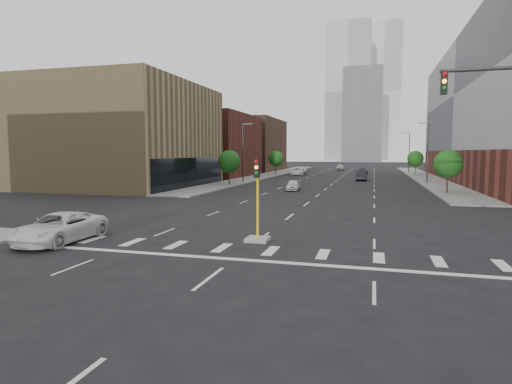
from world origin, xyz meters
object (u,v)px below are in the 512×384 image
at_px(car_mid_right, 361,176).
at_px(car_distant, 340,167).
at_px(car_deep_right, 362,172).
at_px(car_near_left, 293,185).
at_px(median_traffic_signal, 258,223).
at_px(parked_minivan, 60,228).
at_px(car_far_left, 299,171).

height_order(car_mid_right, car_distant, car_mid_right).
relative_size(car_mid_right, car_deep_right, 1.06).
xyz_separation_m(car_near_left, car_mid_right, (7.57, 21.38, 0.14)).
bearing_deg(car_deep_right, median_traffic_signal, -87.27).
height_order(car_deep_right, parked_minivan, parked_minivan).
relative_size(median_traffic_signal, car_mid_right, 0.90).
relative_size(median_traffic_signal, car_near_left, 1.12).
xyz_separation_m(car_near_left, car_far_left, (-5.29, 34.65, 0.12)).
relative_size(median_traffic_signal, parked_minivan, 0.79).
relative_size(car_near_left, car_far_left, 0.69).
bearing_deg(car_deep_right, car_distant, 111.60).
relative_size(median_traffic_signal, car_far_left, 0.78).
height_order(median_traffic_signal, car_near_left, median_traffic_signal).
bearing_deg(car_near_left, car_distant, 83.46).
bearing_deg(parked_minivan, car_far_left, 87.57).
bearing_deg(parked_minivan, car_deep_right, 77.95).
height_order(car_mid_right, parked_minivan, car_mid_right).
distance_m(car_mid_right, car_far_left, 18.48).
xyz_separation_m(car_near_left, parked_minivan, (-6.34, -33.11, 0.10)).
xyz_separation_m(car_mid_right, car_distant, (-6.48, 39.91, -0.02)).
bearing_deg(car_distant, car_near_left, -91.67).
relative_size(car_mid_right, car_far_left, 0.87).
relative_size(car_near_left, car_mid_right, 0.80).
relative_size(car_far_left, car_deep_right, 1.22).
bearing_deg(car_far_left, car_near_left, -80.61).
relative_size(median_traffic_signal, car_distant, 0.95).
xyz_separation_m(car_far_left, car_distant, (6.39, 26.64, 0.00)).
bearing_deg(parked_minivan, median_traffic_signal, 14.98).
bearing_deg(median_traffic_signal, car_distant, 91.61).
bearing_deg(car_far_left, median_traffic_signal, -81.43).
xyz_separation_m(car_far_left, parked_minivan, (-1.05, -67.75, -0.02)).
distance_m(car_near_left, parked_minivan, 33.71).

